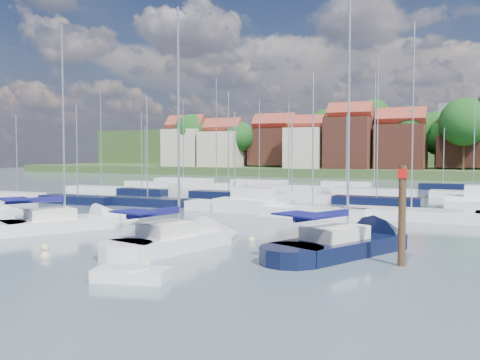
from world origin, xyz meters
The scene contains 12 objects.
ground centered at (0.00, 40.00, 0.00)m, with size 260.00×260.00×0.00m, color #42525A.
sailboat_left centered at (-12.55, 5.39, 0.35)m, with size 7.91×11.47×15.45m.
sailboat_centre centered at (-1.80, 2.62, 0.36)m, with size 5.20×11.10×14.63m.
sailboat_navy centered at (7.37, 5.54, 0.35)m, with size 7.79×12.40×16.78m.
tender centered at (0.20, -5.46, 0.26)m, with size 3.41×2.19×0.68m.
timber_piling centered at (10.12, 2.43, 1.50)m, with size 0.40×0.40×7.05m.
buoy_b centered at (-6.61, -3.51, 0.00)m, with size 0.55×0.55×0.55m, color beige.
buoy_c centered at (-8.54, -1.64, 0.00)m, with size 0.46×0.46×0.46m, color beige.
buoy_d centered at (-0.67, -3.19, 0.00)m, with size 0.50×0.50×0.50m, color beige.
buoy_e centered at (0.89, 5.60, 0.00)m, with size 0.46×0.46×0.46m, color beige.
marina_field centered at (1.91, 35.15, 0.43)m, with size 79.62×41.41×15.93m.
far_shore_town centered at (2.23, 132.67, 4.61)m, with size 212.46×90.00×22.27m.
Camera 1 is at (13.85, -23.75, 5.48)m, focal length 40.00 mm.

